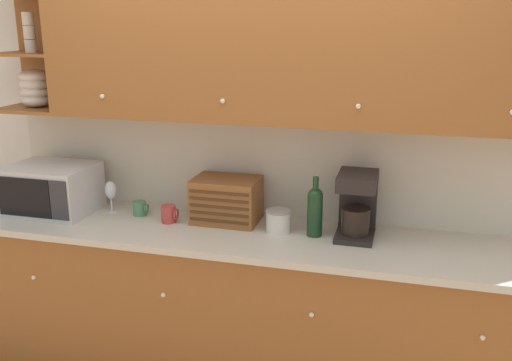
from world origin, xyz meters
name	(u,v)px	position (x,y,z in m)	size (l,w,h in m)	color
ground_plane	(265,345)	(0.00, 0.00, 0.00)	(24.00, 24.00, 0.00)	#896647
wall_back	(267,152)	(0.00, 0.03, 1.30)	(5.64, 0.06, 2.60)	silver
counter_unit	(252,305)	(0.00, -0.32, 0.46)	(3.26, 0.67, 0.92)	#935628
backsplash_panel	(266,166)	(0.00, -0.01, 1.22)	(3.24, 0.01, 0.61)	beige
upper_cabinets	(286,56)	(0.16, -0.18, 1.88)	(3.24, 0.38, 0.71)	#935628
microwave	(52,189)	(-1.28, -0.30, 1.06)	(0.50, 0.41, 0.29)	silver
wine_glass	(111,191)	(-0.93, -0.21, 1.05)	(0.07, 0.07, 0.20)	silver
mug_blue_second	(140,208)	(-0.73, -0.22, 0.96)	(0.09, 0.08, 0.09)	#4C845B
mug	(169,214)	(-0.51, -0.29, 0.97)	(0.10, 0.09, 0.10)	#B73D38
bread_box	(226,200)	(-0.19, -0.18, 1.05)	(0.38, 0.28, 0.26)	brown
storage_canister	(278,221)	(0.14, -0.28, 0.98)	(0.14, 0.14, 0.13)	silver
wine_bottle	(315,209)	(0.35, -0.28, 1.07)	(0.08, 0.08, 0.34)	#19381E
coffee_maker	(357,203)	(0.57, -0.21, 1.10)	(0.20, 0.28, 0.36)	black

